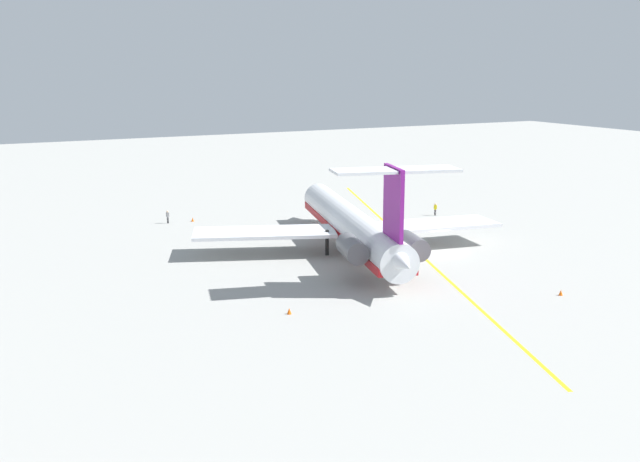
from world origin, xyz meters
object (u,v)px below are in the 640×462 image
ground_crew_near_nose (435,208)px  safety_cone_wingtip (561,293)px  ground_crew_near_tail (168,215)px  main_jetliner (353,226)px  safety_cone_nose (193,219)px  safety_cone_tail (289,311)px

ground_crew_near_nose → safety_cone_wingtip: (-36.50, 11.71, -0.86)m
ground_crew_near_nose → safety_cone_wingtip: ground_crew_near_nose is taller
ground_crew_near_nose → ground_crew_near_tail: size_ratio=1.00×
main_jetliner → ground_crew_near_nose: bearing=-42.2°
ground_crew_near_nose → safety_cone_nose: (11.76, 32.35, -0.86)m
safety_cone_nose → main_jetliner: bearing=-156.8°
ground_crew_near_nose → safety_cone_wingtip: size_ratio=3.26×
main_jetliner → ground_crew_near_tail: bearing=43.8°
ground_crew_near_tail → safety_cone_nose: size_ratio=3.25×
main_jetliner → safety_cone_wingtip: main_jetliner is taller
safety_cone_nose → safety_cone_wingtip: size_ratio=1.00×
main_jetliner → safety_cone_nose: (25.64, 11.00, -2.99)m
safety_cone_nose → safety_cone_tail: same height
ground_crew_near_nose → safety_cone_nose: bearing=-62.4°
main_jetliner → safety_cone_nose: bearing=37.9°
ground_crew_near_tail → safety_cone_wingtip: ground_crew_near_tail is taller
main_jetliner → ground_crew_near_tail: size_ratio=22.65×
main_jetliner → safety_cone_wingtip: size_ratio=73.65×
safety_cone_wingtip → safety_cone_tail: bearing=75.0°
main_jetliner → safety_cone_nose: size_ratio=73.65×
main_jetliner → safety_cone_wingtip: bearing=-142.2°
safety_cone_nose → safety_cone_tail: (-41.57, 4.37, 0.00)m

